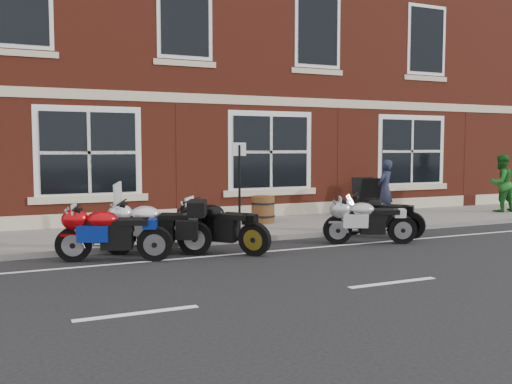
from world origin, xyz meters
TOP-DOWN VIEW (x-y plane):
  - ground at (0.00, 0.00)m, footprint 80.00×80.00m
  - sidewalk at (0.00, 3.00)m, footprint 30.00×3.00m
  - kerb at (0.00, 1.42)m, footprint 30.00×0.16m
  - pub_building at (0.00, 10.50)m, footprint 24.00×12.00m
  - moto_touring_silver at (-2.82, 0.83)m, footprint 1.99×1.10m
  - moto_sport_red at (-3.68, 0.48)m, footprint 2.03×0.89m
  - moto_sport_black at (-1.54, 0.52)m, footprint 1.45×1.77m
  - moto_sport_silver at (1.75, 0.15)m, footprint 1.92×0.92m
  - moto_naked_black at (2.60, 0.87)m, footprint 1.43×1.62m
  - pedestrian_left at (4.40, 3.07)m, footprint 0.71×0.62m
  - pedestrian_right at (8.48, 2.71)m, footprint 0.87×0.68m
  - a_board_sign at (4.28, 3.74)m, footprint 0.75×0.58m
  - barrel_planter at (0.74, 3.39)m, footprint 0.64×0.64m
  - parking_sign at (-0.61, 1.75)m, footprint 0.29×0.11m

SIDE VIEW (x-z plane):
  - ground at x=0.00m, z-range 0.00..0.00m
  - sidewalk at x=0.00m, z-range 0.00..0.12m
  - kerb at x=0.00m, z-range 0.00..0.12m
  - barrel_planter at x=0.74m, z-range 0.12..0.83m
  - moto_naked_black at x=2.60m, z-range 0.07..0.98m
  - moto_sport_silver at x=1.75m, z-range 0.07..0.99m
  - moto_sport_red at x=-3.68m, z-range 0.07..1.03m
  - moto_sport_black at x=-1.54m, z-range 0.07..1.04m
  - moto_touring_silver at x=-2.82m, z-range -0.13..1.29m
  - a_board_sign at x=4.28m, z-range 0.12..1.22m
  - pedestrian_left at x=4.40m, z-range 0.12..1.75m
  - pedestrian_right at x=8.48m, z-range 0.12..1.89m
  - parking_sign at x=-0.61m, z-range 0.28..2.37m
  - pub_building at x=0.00m, z-range 0.00..12.00m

